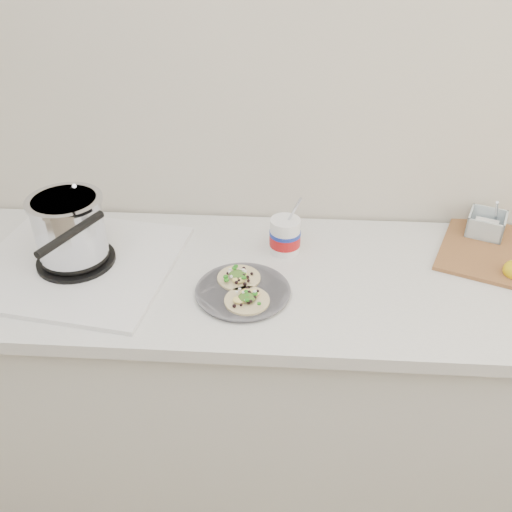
{
  "coord_description": "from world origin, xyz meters",
  "views": [
    {
      "loc": [
        0.13,
        0.07,
        1.87
      ],
      "look_at": [
        0.04,
        1.42,
        0.96
      ],
      "focal_mm": 40.0,
      "sensor_mm": 36.0,
      "label": 1
    }
  ],
  "objects": [
    {
      "name": "taco_plate",
      "position": [
        0.01,
        1.32,
        0.92
      ],
      "size": [
        0.26,
        0.26,
        0.04
      ],
      "rotation": [
        0.0,
        0.0,
        0.03
      ],
      "color": "#535258",
      "rests_on": "counter"
    },
    {
      "name": "stove",
      "position": [
        -0.49,
        1.42,
        0.99
      ],
      "size": [
        0.63,
        0.59,
        0.27
      ],
      "rotation": [
        0.0,
        0.0,
        -0.15
      ],
      "color": "silver",
      "rests_on": "counter"
    },
    {
      "name": "tub",
      "position": [
        0.13,
        1.53,
        0.97
      ],
      "size": [
        0.1,
        0.1,
        0.21
      ],
      "rotation": [
        0.0,
        0.0,
        0.29
      ],
      "color": "white",
      "rests_on": "counter"
    },
    {
      "name": "counter",
      "position": [
        0.0,
        1.43,
        0.45
      ],
      "size": [
        2.44,
        0.66,
        0.9
      ],
      "color": "silver",
      "rests_on": "ground"
    }
  ]
}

